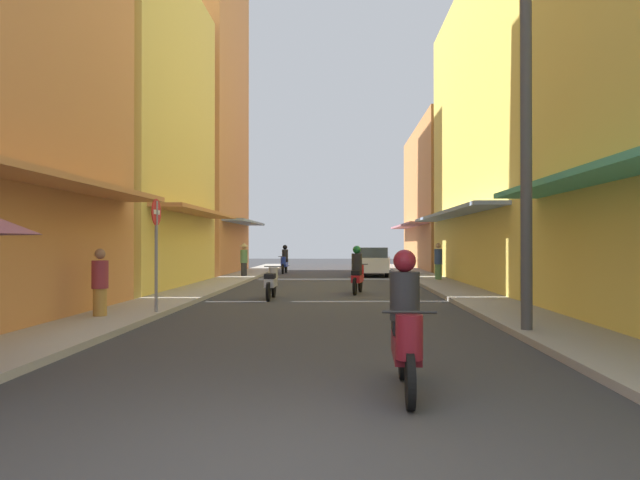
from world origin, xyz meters
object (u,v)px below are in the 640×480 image
(pedestrian_foreground, at_px, (244,258))
(parked_car, at_px, (372,261))
(motorbike_maroon, at_px, (406,329))
(street_sign_no_entry, at_px, (156,240))
(pedestrian_far, at_px, (100,285))
(motorbike_blue, at_px, (285,261))
(motorbike_red, at_px, (358,272))
(utility_pole, at_px, (526,136))
(motorbike_silver, at_px, (271,282))
(pedestrian_midway, at_px, (438,263))

(pedestrian_foreground, bearing_deg, parked_car, 19.77)
(motorbike_maroon, distance_m, street_sign_no_entry, 7.85)
(pedestrian_far, xyz_separation_m, street_sign_no_entry, (0.96, 0.71, 0.95))
(motorbike_blue, xyz_separation_m, pedestrian_far, (-1.96, -19.10, 0.06))
(pedestrian_foreground, bearing_deg, motorbike_blue, 71.28)
(motorbike_blue, distance_m, parked_car, 5.19)
(motorbike_red, relative_size, motorbike_maroon, 0.99)
(pedestrian_far, height_order, pedestrian_foreground, pedestrian_foreground)
(motorbike_maroon, xyz_separation_m, utility_pole, (2.58, 3.83, 2.87))
(motorbike_blue, height_order, pedestrian_foreground, pedestrian_foreground)
(motorbike_silver, relative_size, street_sign_no_entry, 0.68)
(motorbike_blue, distance_m, street_sign_no_entry, 18.44)
(motorbike_red, distance_m, motorbike_silver, 3.24)
(motorbike_maroon, distance_m, pedestrian_foreground, 20.78)
(motorbike_silver, xyz_separation_m, motorbike_maroon, (2.79, -10.22, 0.20))
(motorbike_red, relative_size, street_sign_no_entry, 0.68)
(motorbike_silver, height_order, street_sign_no_entry, street_sign_no_entry)
(motorbike_red, distance_m, parked_car, 10.22)
(motorbike_maroon, height_order, street_sign_no_entry, street_sign_no_entry)
(pedestrian_far, xyz_separation_m, utility_pole, (8.40, -1.55, 2.81))
(motorbike_red, bearing_deg, street_sign_no_entry, -127.66)
(pedestrian_midway, xyz_separation_m, pedestrian_foreground, (-8.76, 2.40, 0.11))
(motorbike_maroon, bearing_deg, parked_car, 87.79)
(pedestrian_foreground, bearing_deg, motorbike_silver, -75.47)
(motorbike_red, bearing_deg, parked_car, 84.15)
(pedestrian_far, height_order, utility_pole, utility_pole)
(motorbike_maroon, distance_m, pedestrian_midway, 18.01)
(motorbike_blue, bearing_deg, pedestrian_far, -95.87)
(parked_car, bearing_deg, motorbike_blue, 155.32)
(motorbike_red, relative_size, pedestrian_midway, 1.08)
(street_sign_no_entry, bearing_deg, pedestrian_midway, 54.51)
(pedestrian_midway, relative_size, pedestrian_foreground, 1.00)
(street_sign_no_entry, bearing_deg, utility_pole, -16.92)
(pedestrian_far, bearing_deg, pedestrian_foreground, 88.15)
(pedestrian_foreground, distance_m, utility_pole, 18.27)
(pedestrian_far, distance_m, utility_pole, 8.99)
(parked_car, distance_m, pedestrian_far, 18.20)
(pedestrian_midway, height_order, utility_pole, utility_pole)
(parked_car, distance_m, pedestrian_foreground, 6.60)
(utility_pole, bearing_deg, motorbike_red, 108.37)
(pedestrian_foreground, xyz_separation_m, utility_pole, (7.92, -16.25, 2.63))
(motorbike_maroon, xyz_separation_m, pedestrian_far, (-5.82, 5.38, 0.06))
(motorbike_blue, height_order, street_sign_no_entry, street_sign_no_entry)
(motorbike_silver, height_order, utility_pole, utility_pole)
(motorbike_maroon, distance_m, parked_car, 22.33)
(motorbike_red, xyz_separation_m, pedestrian_foreground, (-5.16, 7.94, 0.24))
(motorbike_red, height_order, motorbike_blue, same)
(pedestrian_far, relative_size, utility_pole, 0.22)
(utility_pole, distance_m, street_sign_no_entry, 7.99)
(utility_pole, bearing_deg, motorbike_blue, 107.31)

